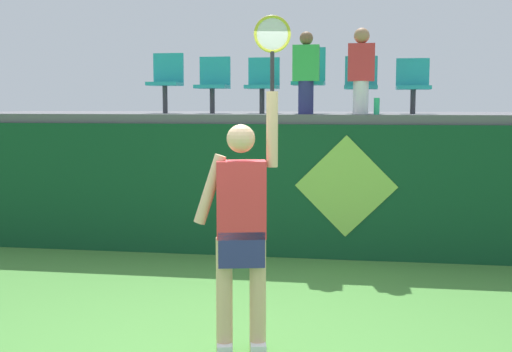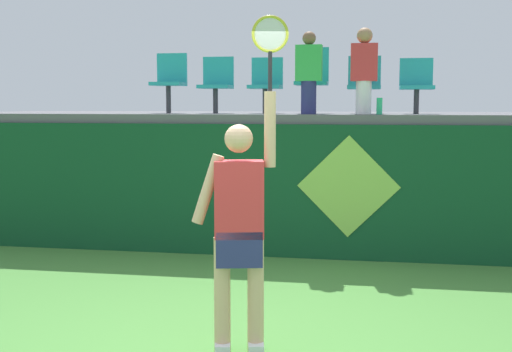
{
  "view_description": "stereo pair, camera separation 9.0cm",
  "coord_description": "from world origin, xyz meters",
  "px_view_note": "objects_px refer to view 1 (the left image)",
  "views": [
    {
      "loc": [
        1.03,
        -4.91,
        1.96
      ],
      "look_at": [
        0.07,
        1.15,
        1.27
      ],
      "focal_mm": 45.84,
      "sensor_mm": 36.0,
      "label": 1
    },
    {
      "loc": [
        1.12,
        -4.89,
        1.96
      ],
      "look_at": [
        0.07,
        1.15,
        1.27
      ],
      "focal_mm": 45.84,
      "sensor_mm": 36.0,
      "label": 2
    }
  ],
  "objects_px": {
    "tennis_player": "(242,225)",
    "stadium_chair_3": "(309,77)",
    "stadium_chair_0": "(166,79)",
    "stadium_chair_1": "(213,82)",
    "stadium_chair_5": "(413,83)",
    "water_bottle": "(377,106)",
    "stadium_chair_2": "(263,82)",
    "spectator_1": "(306,72)",
    "spectator_0": "(361,69)",
    "stadium_chair_4": "(361,82)"
  },
  "relations": [
    {
      "from": "stadium_chair_4",
      "to": "spectator_1",
      "type": "distance_m",
      "value": 0.85
    },
    {
      "from": "stadium_chair_1",
      "to": "stadium_chair_2",
      "type": "distance_m",
      "value": 0.7
    },
    {
      "from": "stadium_chair_0",
      "to": "stadium_chair_2",
      "type": "distance_m",
      "value": 1.39
    },
    {
      "from": "water_bottle",
      "to": "spectator_0",
      "type": "xyz_separation_m",
      "value": [
        -0.2,
        0.26,
        0.47
      ]
    },
    {
      "from": "spectator_0",
      "to": "stadium_chair_4",
      "type": "bearing_deg",
      "value": 90.0
    },
    {
      "from": "tennis_player",
      "to": "stadium_chair_0",
      "type": "xyz_separation_m",
      "value": [
        -1.84,
        4.13,
        1.28
      ]
    },
    {
      "from": "stadium_chair_2",
      "to": "spectator_0",
      "type": "distance_m",
      "value": 1.43
    },
    {
      "from": "tennis_player",
      "to": "stadium_chair_1",
      "type": "bearing_deg",
      "value": 105.65
    },
    {
      "from": "tennis_player",
      "to": "spectator_1",
      "type": "distance_m",
      "value": 3.91
    },
    {
      "from": "stadium_chair_5",
      "to": "stadium_chair_4",
      "type": "bearing_deg",
      "value": 179.72
    },
    {
      "from": "tennis_player",
      "to": "stadium_chair_0",
      "type": "distance_m",
      "value": 4.7
    },
    {
      "from": "stadium_chair_0",
      "to": "stadium_chair_4",
      "type": "distance_m",
      "value": 2.73
    },
    {
      "from": "stadium_chair_5",
      "to": "spectator_1",
      "type": "xyz_separation_m",
      "value": [
        -1.4,
        -0.45,
        0.14
      ]
    },
    {
      "from": "stadium_chair_0",
      "to": "water_bottle",
      "type": "bearing_deg",
      "value": -13.45
    },
    {
      "from": "stadium_chair_2",
      "to": "stadium_chair_5",
      "type": "bearing_deg",
      "value": -0.04
    },
    {
      "from": "water_bottle",
      "to": "spectator_1",
      "type": "bearing_deg",
      "value": 165.03
    },
    {
      "from": "stadium_chair_0",
      "to": "stadium_chair_1",
      "type": "height_order",
      "value": "stadium_chair_0"
    },
    {
      "from": "stadium_chair_2",
      "to": "spectator_1",
      "type": "relative_size",
      "value": 0.73
    },
    {
      "from": "stadium_chair_3",
      "to": "spectator_0",
      "type": "relative_size",
      "value": 0.83
    },
    {
      "from": "stadium_chair_0",
      "to": "spectator_0",
      "type": "height_order",
      "value": "spectator_0"
    },
    {
      "from": "stadium_chair_0",
      "to": "stadium_chair_1",
      "type": "xyz_separation_m",
      "value": [
        0.68,
        -0.0,
        -0.04
      ]
    },
    {
      "from": "tennis_player",
      "to": "stadium_chair_3",
      "type": "bearing_deg",
      "value": 87.43
    },
    {
      "from": "spectator_0",
      "to": "spectator_1",
      "type": "relative_size",
      "value": 1.03
    },
    {
      "from": "stadium_chair_0",
      "to": "spectator_0",
      "type": "xyz_separation_m",
      "value": [
        2.73,
        -0.45,
        0.09
      ]
    },
    {
      "from": "stadium_chair_4",
      "to": "spectator_0",
      "type": "xyz_separation_m",
      "value": [
        0.0,
        -0.44,
        0.15
      ]
    },
    {
      "from": "stadium_chair_5",
      "to": "water_bottle",
      "type": "bearing_deg",
      "value": -125.02
    },
    {
      "from": "stadium_chair_3",
      "to": "spectator_1",
      "type": "relative_size",
      "value": 0.85
    },
    {
      "from": "spectator_1",
      "to": "stadium_chair_0",
      "type": "bearing_deg",
      "value": 167.24
    },
    {
      "from": "stadium_chair_2",
      "to": "stadium_chair_3",
      "type": "xyz_separation_m",
      "value": [
        0.64,
        0.01,
        0.07
      ]
    },
    {
      "from": "stadium_chair_1",
      "to": "spectator_0",
      "type": "bearing_deg",
      "value": -12.23
    },
    {
      "from": "tennis_player",
      "to": "spectator_1",
      "type": "height_order",
      "value": "spectator_1"
    },
    {
      "from": "water_bottle",
      "to": "stadium_chair_4",
      "type": "xyz_separation_m",
      "value": [
        -0.2,
        0.7,
        0.32
      ]
    },
    {
      "from": "water_bottle",
      "to": "stadium_chair_1",
      "type": "height_order",
      "value": "stadium_chair_1"
    },
    {
      "from": "water_bottle",
      "to": "stadium_chair_5",
      "type": "height_order",
      "value": "stadium_chair_5"
    },
    {
      "from": "stadium_chair_5",
      "to": "stadium_chair_0",
      "type": "bearing_deg",
      "value": 179.94
    },
    {
      "from": "stadium_chair_4",
      "to": "spectator_0",
      "type": "distance_m",
      "value": 0.47
    },
    {
      "from": "stadium_chair_2",
      "to": "stadium_chair_5",
      "type": "relative_size",
      "value": 1.04
    },
    {
      "from": "stadium_chair_1",
      "to": "stadium_chair_2",
      "type": "height_order",
      "value": "stadium_chair_1"
    },
    {
      "from": "water_bottle",
      "to": "stadium_chair_5",
      "type": "bearing_deg",
      "value": 54.98
    },
    {
      "from": "stadium_chair_4",
      "to": "stadium_chair_2",
      "type": "bearing_deg",
      "value": -179.92
    },
    {
      "from": "stadium_chair_2",
      "to": "spectator_0",
      "type": "bearing_deg",
      "value": -18.21
    },
    {
      "from": "stadium_chair_1",
      "to": "spectator_1",
      "type": "distance_m",
      "value": 1.42
    },
    {
      "from": "water_bottle",
      "to": "stadium_chair_5",
      "type": "distance_m",
      "value": 0.91
    },
    {
      "from": "spectator_0",
      "to": "stadium_chair_2",
      "type": "bearing_deg",
      "value": 161.79
    },
    {
      "from": "stadium_chair_2",
      "to": "stadium_chair_4",
      "type": "height_order",
      "value": "stadium_chair_4"
    },
    {
      "from": "tennis_player",
      "to": "stadium_chair_2",
      "type": "xyz_separation_m",
      "value": [
        -0.45,
        4.12,
        1.23
      ]
    },
    {
      "from": "stadium_chair_2",
      "to": "stadium_chair_3",
      "type": "height_order",
      "value": "stadium_chair_3"
    },
    {
      "from": "tennis_player",
      "to": "stadium_chair_5",
      "type": "relative_size",
      "value": 3.51
    },
    {
      "from": "tennis_player",
      "to": "water_bottle",
      "type": "xyz_separation_m",
      "value": [
        1.09,
        3.42,
        0.9
      ]
    },
    {
      "from": "stadium_chair_1",
      "to": "spectator_1",
      "type": "relative_size",
      "value": 0.75
    }
  ]
}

